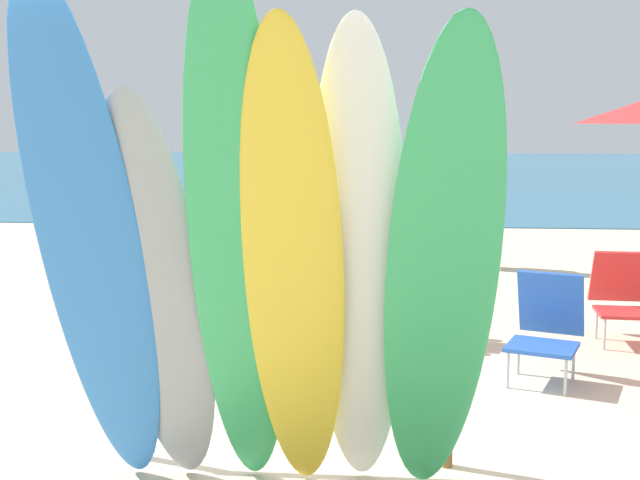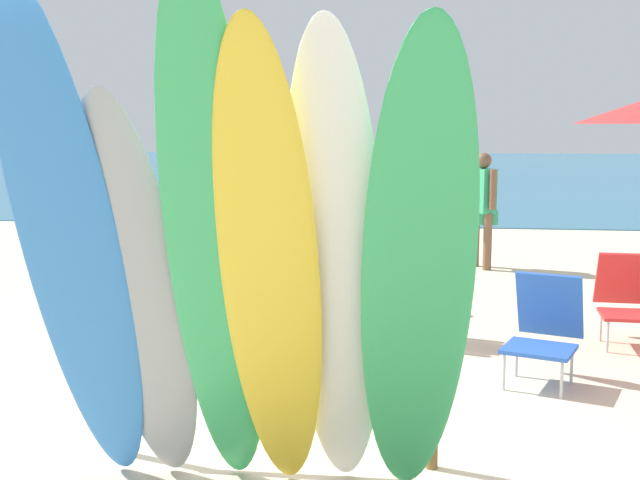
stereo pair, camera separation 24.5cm
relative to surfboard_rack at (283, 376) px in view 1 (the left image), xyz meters
The scene contains 14 objects.
ground 14.01m from the surfboard_rack, 90.00° to the left, with size 60.00×60.00×0.00m, color beige.
ocean_water 30.98m from the surfboard_rack, 90.00° to the left, with size 60.00×40.00×0.02m, color teal.
surfboard_rack is the anchor object (origin of this frame).
surfboard_blue_0 1.37m from the surfboard_rack, 138.30° to the right, with size 0.53×0.07×2.80m, color #337AD1.
surfboard_grey_1 0.99m from the surfboard_rack, 130.49° to the right, with size 0.50×0.08×2.27m, color #999EA3.
surfboard_green_2 1.12m from the surfboard_rack, 96.96° to the right, with size 0.47×0.07×2.86m, color #38B266.
surfboard_yellow_3 1.04m from the surfboard_rack, 77.97° to the right, with size 0.48×0.08×2.61m, color yellow.
surfboard_white_4 1.06m from the surfboard_rack, 54.71° to the right, with size 0.47×0.08×2.60m, color white.
surfboard_green_5 1.33m from the surfboard_rack, 40.88° to the right, with size 0.53×0.08×2.60m, color #38B266.
beachgoer_near_rack 4.30m from the surfboard_rack, 93.11° to the left, with size 0.42×0.61×1.61m.
beachgoer_midbeach 2.99m from the surfboard_rack, 85.67° to the left, with size 0.39×0.54×1.50m.
beachgoer_strolling 6.89m from the surfboard_rack, 75.66° to the left, with size 0.41×0.54×1.58m.
beach_chair_blue 2.50m from the surfboard_rack, 43.24° to the left, with size 0.70×0.79×0.83m.
beach_chair_striped 4.01m from the surfboard_rack, 47.17° to the left, with size 0.54×0.73×0.81m.
Camera 1 is at (0.61, -4.48, 1.96)m, focal length 45.30 mm.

